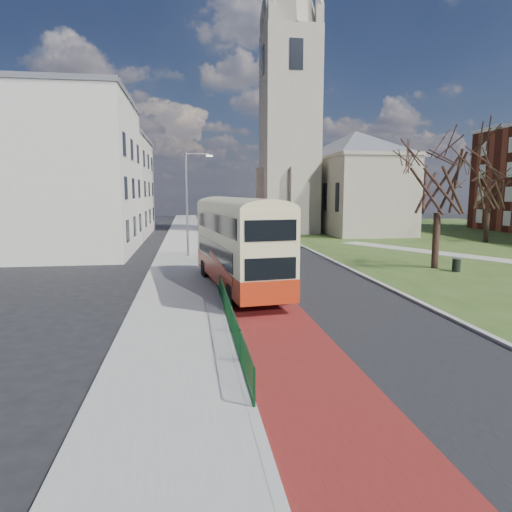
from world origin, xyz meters
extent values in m
plane|color=black|center=(0.00, 0.00, 0.00)|extent=(160.00, 160.00, 0.00)
cube|color=black|center=(1.50, 20.00, 0.01)|extent=(9.00, 120.00, 0.01)
cube|color=#591414|center=(-1.20, 20.00, 0.01)|extent=(3.40, 120.00, 0.01)
cube|color=gray|center=(-5.00, 20.00, 0.06)|extent=(4.00, 120.00, 0.12)
cube|color=#999993|center=(-3.00, 20.00, 0.07)|extent=(0.25, 120.00, 0.13)
cube|color=#999993|center=(6.10, 22.00, 0.07)|extent=(0.25, 80.00, 0.13)
cube|color=#324A1A|center=(26.00, 22.00, 0.02)|extent=(40.00, 80.00, 0.04)
cylinder|color=#0D3919|center=(-2.95, 4.00, 1.10)|extent=(0.04, 24.00, 0.04)
cylinder|color=#0D3919|center=(-2.95, 4.00, 0.15)|extent=(0.04, 24.00, 0.04)
cube|color=gray|center=(8.00, 38.00, 12.00)|extent=(6.50, 6.50, 24.00)
cone|color=gray|center=(5.27, 40.73, 27.80)|extent=(1.10, 1.10, 3.60)
cone|color=gray|center=(10.73, 40.73, 27.80)|extent=(1.10, 1.10, 3.60)
cube|color=gray|center=(16.50, 38.00, 4.50)|extent=(9.00, 18.00, 9.00)
pyramid|color=#565960|center=(16.50, 38.00, 12.60)|extent=(9.00, 18.00, 3.60)
cube|color=beige|center=(-14.00, 22.00, 6.25)|extent=(10.00, 14.00, 12.50)
cube|color=#565960|center=(-14.00, 22.00, 12.75)|extent=(10.30, 14.30, 0.50)
cube|color=#BFB5A2|center=(-14.00, 38.00, 5.50)|extent=(10.00, 16.00, 11.00)
cube|color=#565960|center=(-14.00, 38.00, 11.25)|extent=(10.30, 16.30, 0.50)
cylinder|color=gray|center=(-4.50, 18.00, 4.12)|extent=(0.16, 0.16, 8.00)
cylinder|color=gray|center=(-3.60, 18.00, 8.02)|extent=(1.80, 0.10, 0.10)
cube|color=silver|center=(-2.70, 18.00, 7.87)|extent=(0.50, 0.18, 0.12)
cube|color=#9F250E|center=(-1.85, 5.45, 1.03)|extent=(4.01, 11.35, 1.01)
cube|color=beige|center=(-1.85, 5.45, 3.00)|extent=(3.97, 11.29, 2.93)
cube|color=black|center=(-3.15, 5.58, 2.09)|extent=(1.25, 9.04, 0.96)
cube|color=black|center=(-0.63, 5.91, 2.09)|extent=(1.25, 9.04, 0.96)
cube|color=black|center=(-3.11, 5.28, 3.61)|extent=(1.37, 9.92, 0.91)
cube|color=black|center=(-0.60, 5.61, 3.61)|extent=(1.37, 9.92, 0.91)
cube|color=black|center=(-2.58, 10.92, 2.09)|extent=(2.26, 0.38, 1.06)
cube|color=black|center=(-2.58, 10.92, 3.61)|extent=(2.26, 0.38, 0.91)
cube|color=orange|center=(-2.58, 10.92, 4.18)|extent=(1.80, 0.34, 0.30)
cylinder|color=black|center=(-3.50, 9.04, 0.53)|extent=(0.44, 1.08, 1.05)
cylinder|color=black|center=(-1.19, 9.34, 0.53)|extent=(0.44, 1.08, 1.05)
cylinder|color=black|center=(-2.57, 1.99, 0.53)|extent=(0.44, 1.08, 1.05)
cylinder|color=black|center=(-0.26, 2.29, 0.53)|extent=(0.44, 1.08, 1.05)
cylinder|color=#321E19|center=(11.96, 10.20, 1.89)|extent=(0.56, 0.56, 3.71)
cylinder|color=black|center=(25.45, 24.11, 1.73)|extent=(0.60, 0.60, 3.39)
cylinder|color=black|center=(12.61, 8.71, 0.46)|extent=(0.68, 0.68, 0.83)
cylinder|color=gray|center=(12.61, 8.71, 0.90)|extent=(0.73, 0.73, 0.06)
camera|label=1|loc=(-4.39, -18.04, 5.17)|focal=32.00mm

